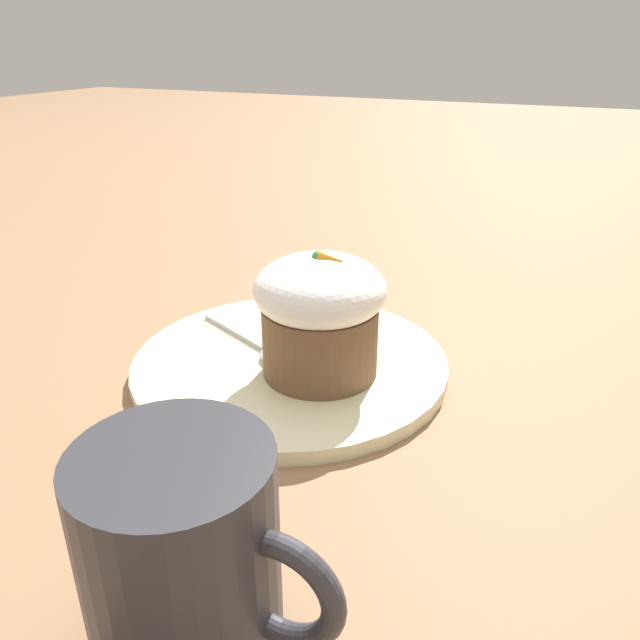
# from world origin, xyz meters

# --- Properties ---
(ground_plane) EXTENTS (4.00, 4.00, 0.00)m
(ground_plane) POSITION_xyz_m (0.00, 0.00, 0.00)
(ground_plane) COLOR #846042
(dessert_plate) EXTENTS (0.23, 0.23, 0.01)m
(dessert_plate) POSITION_xyz_m (0.00, 0.00, 0.01)
(dessert_plate) COLOR beige
(dessert_plate) RESTS_ON ground_plane
(carrot_cake) EXTENTS (0.09, 0.09, 0.09)m
(carrot_cake) POSITION_xyz_m (0.03, -0.01, 0.06)
(carrot_cake) COLOR brown
(carrot_cake) RESTS_ON dessert_plate
(spoon) EXTENTS (0.12, 0.07, 0.01)m
(spoon) POSITION_xyz_m (-0.01, -0.00, 0.01)
(spoon) COLOR #B7B7BC
(spoon) RESTS_ON dessert_plate
(coffee_cup) EXTENTS (0.11, 0.08, 0.09)m
(coffee_cup) POSITION_xyz_m (0.07, -0.22, 0.05)
(coffee_cup) COLOR #2D2D33
(coffee_cup) RESTS_ON ground_plane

